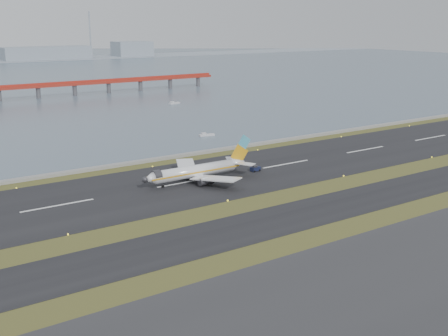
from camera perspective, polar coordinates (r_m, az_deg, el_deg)
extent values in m
plane|color=#354217|center=(148.91, 2.02, -4.15)|extent=(1000.00, 1000.00, 0.00)
cube|color=#2C2C2E|center=(112.75, 19.10, -11.41)|extent=(1000.00, 50.00, 0.10)
cube|color=black|center=(139.96, 4.94, -5.43)|extent=(1000.00, 18.00, 0.10)
cube|color=black|center=(172.85, -3.86, -1.46)|extent=(1000.00, 45.00, 0.10)
cube|color=gray|center=(198.34, -8.26, 0.68)|extent=(1000.00, 2.50, 1.00)
cube|color=#A3281C|center=(380.10, -18.40, 7.86)|extent=(260.00, 5.00, 1.60)
cube|color=#A3281C|center=(379.95, -18.41, 8.09)|extent=(260.00, 0.40, 1.40)
cylinder|color=#4C4C51|center=(380.61, -18.34, 7.19)|extent=(2.80, 2.80, 7.00)
cylinder|color=#4C4C51|center=(417.08, -5.49, 8.46)|extent=(2.80, 2.80, 7.00)
cube|color=#86929F|center=(767.82, -17.59, 11.08)|extent=(110.00, 35.00, 16.00)
cube|color=#86929F|center=(810.82, -9.32, 11.86)|extent=(50.00, 35.00, 20.00)
cylinder|color=#86929F|center=(786.56, -13.44, 13.04)|extent=(1.80, 1.80, 60.00)
cylinder|color=white|center=(172.09, -3.03, -0.33)|extent=(28.00, 3.80, 3.80)
cone|color=white|center=(164.87, -7.66, -1.12)|extent=(3.20, 3.80, 3.80)
cone|color=white|center=(180.64, 1.37, 0.52)|extent=(5.00, 3.80, 3.80)
cube|color=orange|center=(170.51, -2.69, -0.46)|extent=(31.00, 0.06, 0.45)
cube|color=orange|center=(173.68, -3.36, -0.19)|extent=(31.00, 0.06, 0.45)
cube|color=white|center=(166.47, -0.86, -1.08)|extent=(11.31, 15.89, 1.66)
cube|color=white|center=(180.42, -3.83, 0.14)|extent=(11.31, 15.89, 1.66)
cylinder|color=#323136|center=(167.94, -1.81, -1.37)|extent=(4.20, 2.10, 2.10)
cylinder|color=#323136|center=(177.82, -3.88, -0.48)|extent=(4.20, 2.10, 2.10)
cube|color=orange|center=(180.40, 1.58, 1.45)|extent=(6.80, 0.35, 6.85)
cube|color=#44A3C1|center=(180.68, 2.08, 2.66)|extent=(4.85, 0.37, 4.90)
cube|color=white|center=(177.71, 2.16, 0.44)|extent=(5.64, 6.80, 0.22)
cube|color=white|center=(183.70, 0.76, 0.92)|extent=(5.64, 6.80, 0.22)
cylinder|color=black|center=(167.72, -6.23, -1.88)|extent=(0.80, 0.28, 0.80)
cylinder|color=black|center=(171.34, -2.10, -1.41)|extent=(1.00, 0.38, 1.00)
cylinder|color=black|center=(175.93, -3.07, -0.99)|extent=(1.00, 0.38, 1.00)
cube|color=#131935|center=(184.99, 3.20, -0.08)|extent=(3.46, 2.16, 1.24)
cube|color=#323136|center=(184.51, 3.11, 0.15)|extent=(1.58, 1.68, 0.72)
cylinder|color=black|center=(183.81, 3.11, -0.36)|extent=(0.75, 0.38, 0.72)
cylinder|color=black|center=(184.98, 2.77, -0.25)|extent=(0.75, 0.38, 0.72)
cylinder|color=black|center=(185.31, 3.63, -0.24)|extent=(0.75, 0.38, 0.72)
cylinder|color=black|center=(186.47, 3.28, -0.14)|extent=(0.75, 0.38, 0.72)
cube|color=silver|center=(242.18, -1.76, 3.36)|extent=(6.94, 3.30, 0.86)
cube|color=silver|center=(241.52, -2.08, 3.51)|extent=(2.16, 1.85, 0.86)
cube|color=silver|center=(337.95, -5.08, 6.57)|extent=(7.50, 3.45, 0.93)
cube|color=silver|center=(336.88, -5.29, 6.68)|extent=(2.31, 1.97, 0.93)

